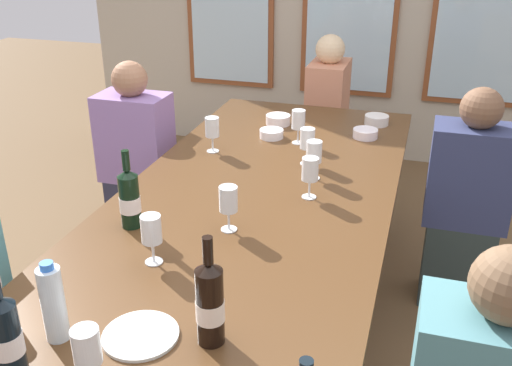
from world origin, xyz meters
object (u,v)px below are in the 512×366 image
at_px(dining_table, 249,217).
at_px(white_plate_0, 141,335).
at_px(wine_bottle_3, 130,198).
at_px(tasting_bowl_2, 278,120).
at_px(wine_glass_4, 310,170).
at_px(seated_person_4, 326,122).
at_px(tasting_bowl_3, 271,134).
at_px(wine_glass_2, 228,200).
at_px(wine_glass_1, 212,129).
at_px(tasting_bowl_0, 365,133).
at_px(wine_glass_6, 307,140).
at_px(seated_person_1, 465,207).
at_px(wine_glass_3, 87,349).
at_px(wine_bottle_2, 210,303).
at_px(wine_glass_5, 151,230).
at_px(seated_person_0, 137,165).
at_px(water_bottle, 53,303).
at_px(wine_glass_9, 314,154).
at_px(wine_bottle_1, 6,336).
at_px(tasting_bowl_1, 377,120).
at_px(wine_glass_0, 298,120).

xyz_separation_m(dining_table, white_plate_0, (-0.04, -0.85, 0.06)).
height_order(wine_bottle_3, tasting_bowl_2, wine_bottle_3).
distance_m(wine_glass_4, seated_person_4, 1.65).
bearing_deg(tasting_bowl_3, wine_glass_2, -83.46).
relative_size(dining_table, wine_glass_1, 15.95).
height_order(tasting_bowl_0, wine_glass_6, wine_glass_6).
xyz_separation_m(tasting_bowl_3, seated_person_1, (0.99, -0.09, -0.24)).
distance_m(wine_glass_3, wine_glass_4, 1.23).
bearing_deg(dining_table, tasting_bowl_0, 69.29).
height_order(wine_bottle_2, wine_glass_5, wine_bottle_2).
height_order(wine_glass_3, seated_person_0, seated_person_0).
xyz_separation_m(water_bottle, wine_glass_4, (0.47, 1.06, 0.01)).
bearing_deg(tasting_bowl_2, wine_glass_9, -63.13).
relative_size(wine_bottle_3, wine_glass_9, 1.73).
bearing_deg(wine_bottle_1, tasting_bowl_1, 73.33).
bearing_deg(white_plate_0, seated_person_4, 89.12).
bearing_deg(wine_glass_1, tasting_bowl_1, 41.83).
bearing_deg(wine_glass_5, seated_person_1, 48.57).
bearing_deg(wine_glass_0, dining_table, -92.31).
distance_m(wine_bottle_2, wine_glass_0, 1.55).
height_order(wine_glass_2, wine_glass_3, same).
bearing_deg(wine_bottle_1, seated_person_1, 56.62).
relative_size(wine_glass_4, wine_glass_6, 1.00).
bearing_deg(white_plate_0, wine_glass_9, 78.78).
bearing_deg(wine_bottle_3, water_bottle, -80.13).
relative_size(tasting_bowl_1, water_bottle, 0.55).
height_order(wine_bottle_3, wine_glass_1, wine_bottle_3).
bearing_deg(tasting_bowl_1, wine_glass_2, -105.80).
height_order(wine_glass_3, seated_person_1, seated_person_1).
bearing_deg(wine_glass_1, seated_person_4, 74.53).
height_order(wine_glass_2, wine_glass_4, same).
height_order(wine_glass_4, seated_person_1, seated_person_1).
height_order(wine_glass_5, wine_glass_9, same).
xyz_separation_m(wine_glass_2, seated_person_4, (0.01, 1.95, -0.34)).
distance_m(tasting_bowl_2, water_bottle, 1.92).
bearing_deg(tasting_bowl_0, wine_glass_5, -110.16).
bearing_deg(wine_glass_0, tasting_bowl_3, 165.29).
relative_size(tasting_bowl_2, wine_glass_0, 0.78).
bearing_deg(tasting_bowl_0, wine_bottle_1, -107.63).
bearing_deg(wine_bottle_2, wine_glass_4, 86.02).
bearing_deg(tasting_bowl_2, wine_glass_0, -56.06).
xyz_separation_m(wine_glass_1, wine_glass_3, (0.28, -1.56, 0.00)).
xyz_separation_m(white_plate_0, seated_person_4, (0.04, 2.59, -0.22)).
bearing_deg(wine_bottle_1, wine_glass_1, 92.11).
xyz_separation_m(tasting_bowl_2, wine_glass_2, (0.14, -1.21, 0.09)).
distance_m(wine_glass_0, wine_glass_4, 0.63).
height_order(water_bottle, wine_glass_9, water_bottle).
distance_m(seated_person_1, seated_person_4, 1.37).
height_order(wine_bottle_2, wine_bottle_3, wine_bottle_2).
height_order(white_plate_0, wine_glass_9, wine_glass_9).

